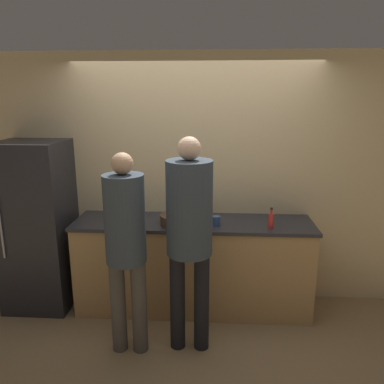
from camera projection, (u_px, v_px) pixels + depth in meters
name	position (u px, v px, depth m)	size (l,w,h in m)	color
ground_plane	(191.00, 325.00, 3.64)	(14.00, 14.00, 0.00)	#8C704C
wall_back	(195.00, 180.00, 3.96)	(5.20, 0.06, 2.60)	#D6BC8C
counter	(193.00, 264.00, 3.87)	(2.38, 0.64, 0.95)	tan
refrigerator	(38.00, 226.00, 3.85)	(0.65, 0.64, 1.74)	#232328
person_left	(126.00, 239.00, 3.05)	(0.33, 0.33, 1.74)	#4C4742
person_center	(189.00, 226.00, 3.05)	(0.38, 0.38, 1.86)	black
fruit_bowl	(178.00, 219.00, 3.63)	(0.34, 0.34, 0.14)	#4C3323
utensil_crock	(205.00, 209.00, 3.90)	(0.09, 0.09, 0.30)	#ADA393
bottle_red	(271.00, 220.00, 3.51)	(0.05, 0.05, 0.20)	red
cup_blue	(216.00, 221.00, 3.60)	(0.08, 0.08, 0.09)	#335184
cup_red	(208.00, 218.00, 3.71)	(0.08, 0.08, 0.08)	#A33D33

